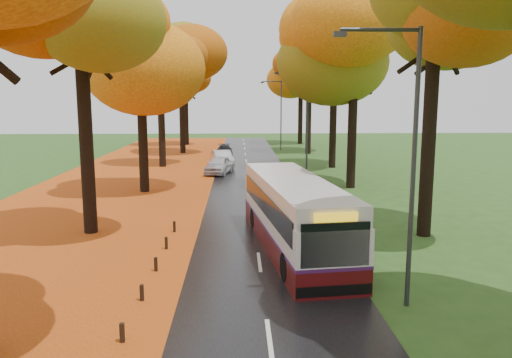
{
  "coord_description": "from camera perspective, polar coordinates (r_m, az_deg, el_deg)",
  "views": [
    {
      "loc": [
        -0.76,
        -5.81,
        6.09
      ],
      "look_at": [
        0.0,
        15.5,
        2.6
      ],
      "focal_mm": 35.0,
      "sensor_mm": 36.0,
      "label": 1
    }
  ],
  "objects": [
    {
      "name": "road",
      "position": [
        31.41,
        -0.62,
        -1.85
      ],
      "size": [
        6.5,
        90.0,
        0.04
      ],
      "primitive_type": "cube",
      "color": "black",
      "rests_on": "ground"
    },
    {
      "name": "centre_line",
      "position": [
        31.41,
        -0.62,
        -1.8
      ],
      "size": [
        0.12,
        90.0,
        0.01
      ],
      "primitive_type": "cube",
      "color": "silver",
      "rests_on": "road"
    },
    {
      "name": "leaf_verge",
      "position": [
        32.47,
        -16.72,
        -1.9
      ],
      "size": [
        12.0,
        90.0,
        0.02
      ],
      "primitive_type": "cube",
      "color": "maroon",
      "rests_on": "ground"
    },
    {
      "name": "leaf_drift",
      "position": [
        31.48,
        -6.18,
        -1.83
      ],
      "size": [
        0.9,
        90.0,
        0.01
      ],
      "primitive_type": "cube",
      "color": "orange",
      "rests_on": "road"
    },
    {
      "name": "trees_left",
      "position": [
        33.67,
        -13.49,
        14.92
      ],
      "size": [
        9.2,
        74.0,
        13.88
      ],
      "color": "black",
      "rests_on": "ground"
    },
    {
      "name": "trees_right",
      "position": [
        33.87,
        11.97,
        15.2
      ],
      "size": [
        9.3,
        74.2,
        13.96
      ],
      "color": "black",
      "rests_on": "ground"
    },
    {
      "name": "streetlamp_near",
      "position": [
        14.66,
        16.74,
        3.51
      ],
      "size": [
        2.45,
        0.18,
        8.0
      ],
      "color": "#333538",
      "rests_on": "ground"
    },
    {
      "name": "streetlamp_mid",
      "position": [
        36.14,
        5.48,
        7.07
      ],
      "size": [
        2.45,
        0.18,
        8.0
      ],
      "color": "#333538",
      "rests_on": "ground"
    },
    {
      "name": "streetlamp_far",
      "position": [
        58.02,
        2.63,
        7.93
      ],
      "size": [
        2.45,
        0.18,
        8.0
      ],
      "color": "#333538",
      "rests_on": "ground"
    },
    {
      "name": "bus",
      "position": [
        20.18,
        4.35,
        -3.83
      ],
      "size": [
        3.76,
        10.94,
        2.82
      ],
      "rotation": [
        0.0,
        0.0,
        0.12
      ],
      "color": "#470B0C",
      "rests_on": "road"
    },
    {
      "name": "car_white",
      "position": [
        40.12,
        -4.28,
        1.61
      ],
      "size": [
        2.48,
        4.39,
        1.41
      ],
      "primitive_type": "imported",
      "rotation": [
        0.0,
        0.0,
        -0.21
      ],
      "color": "silver",
      "rests_on": "road"
    },
    {
      "name": "car_silver",
      "position": [
        44.33,
        -3.88,
        2.35
      ],
      "size": [
        2.33,
        4.49,
        1.41
      ],
      "primitive_type": "imported",
      "rotation": [
        0.0,
        0.0,
        0.2
      ],
      "color": "#AAACB2",
      "rests_on": "road"
    },
    {
      "name": "car_dark",
      "position": [
        52.64,
        -3.61,
        3.29
      ],
      "size": [
        1.77,
        3.94,
        1.12
      ],
      "primitive_type": "imported",
      "rotation": [
        0.0,
        0.0,
        0.05
      ],
      "color": "black",
      "rests_on": "road"
    }
  ]
}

